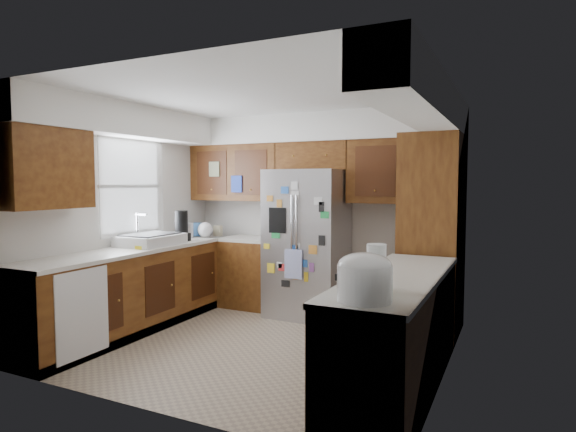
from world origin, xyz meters
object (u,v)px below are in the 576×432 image
object	(u,v)px
fridge	(307,243)
paper_towel	(376,266)
rice_cooker	(365,276)
pantry	(432,235)

from	to	relation	value
fridge	paper_towel	xyz separation A→B (m)	(1.46, -2.17, 0.17)
fridge	paper_towel	bearing A→B (deg)	-56.09
paper_towel	fridge	bearing A→B (deg)	123.91
fridge	rice_cooker	world-z (taller)	fridge
fridge	rice_cooker	distance (m)	2.99
paper_towel	pantry	bearing A→B (deg)	88.92
pantry	fridge	bearing A→B (deg)	177.94
rice_cooker	fridge	bearing A→B (deg)	120.13
pantry	paper_towel	world-z (taller)	pantry
pantry	fridge	distance (m)	1.51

